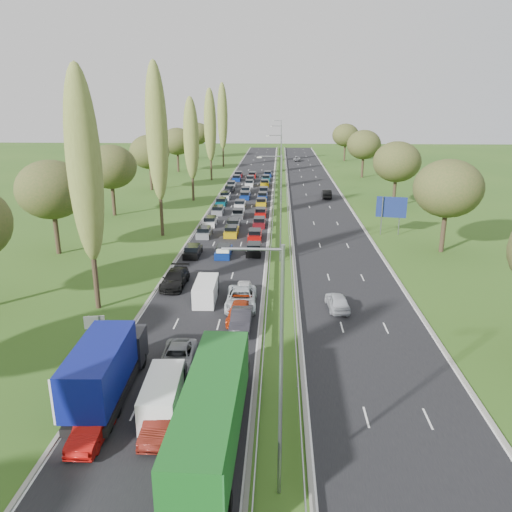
{
  "coord_description": "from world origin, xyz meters",
  "views": [
    {
      "loc": [
        4.34,
        -10.94,
        17.4
      ],
      "look_at": [
        1.88,
        40.24,
        1.5
      ],
      "focal_mm": 35.0,
      "sensor_mm": 36.0,
      "label": 1
    }
  ],
  "objects_px": {
    "info_sign": "(95,325)",
    "white_van_rear": "(206,290)",
    "blue_lorry": "(106,368)",
    "near_car_1": "(92,427)",
    "near_car_3": "(175,279)",
    "white_van_front": "(164,394)",
    "direction_sign": "(391,209)",
    "green_lorry": "(214,410)"
  },
  "relations": [
    {
      "from": "green_lorry",
      "to": "direction_sign",
      "type": "height_order",
      "value": "direction_sign"
    },
    {
      "from": "near_car_3",
      "to": "direction_sign",
      "type": "height_order",
      "value": "direction_sign"
    },
    {
      "from": "white_van_rear",
      "to": "direction_sign",
      "type": "bearing_deg",
      "value": 47.6
    },
    {
      "from": "blue_lorry",
      "to": "direction_sign",
      "type": "distance_m",
      "value": 47.89
    },
    {
      "from": "blue_lorry",
      "to": "direction_sign",
      "type": "bearing_deg",
      "value": 55.67
    },
    {
      "from": "white_van_rear",
      "to": "info_sign",
      "type": "relative_size",
      "value": 2.3
    },
    {
      "from": "near_car_3",
      "to": "white_van_rear",
      "type": "height_order",
      "value": "white_van_rear"
    },
    {
      "from": "near_car_1",
      "to": "near_car_3",
      "type": "bearing_deg",
      "value": 91.27
    },
    {
      "from": "white_van_front",
      "to": "white_van_rear",
      "type": "distance_m",
      "value": 16.93
    },
    {
      "from": "blue_lorry",
      "to": "info_sign",
      "type": "distance_m",
      "value": 8.1
    },
    {
      "from": "near_car_3",
      "to": "white_van_rear",
      "type": "xyz_separation_m",
      "value": [
        3.59,
        -3.44,
        0.19
      ]
    },
    {
      "from": "blue_lorry",
      "to": "info_sign",
      "type": "xyz_separation_m",
      "value": [
        -3.42,
        7.31,
        -0.68
      ]
    },
    {
      "from": "blue_lorry",
      "to": "white_van_front",
      "type": "xyz_separation_m",
      "value": [
        3.69,
        -1.05,
        -1.0
      ]
    },
    {
      "from": "near_car_1",
      "to": "blue_lorry",
      "type": "relative_size",
      "value": 0.46
    },
    {
      "from": "white_van_front",
      "to": "near_car_1",
      "type": "bearing_deg",
      "value": -141.41
    },
    {
      "from": "green_lorry",
      "to": "info_sign",
      "type": "height_order",
      "value": "green_lorry"
    },
    {
      "from": "near_car_3",
      "to": "white_van_front",
      "type": "relative_size",
      "value": 1.06
    },
    {
      "from": "blue_lorry",
      "to": "white_van_rear",
      "type": "bearing_deg",
      "value": 74.38
    },
    {
      "from": "info_sign",
      "to": "white_van_front",
      "type": "bearing_deg",
      "value": -49.64
    },
    {
      "from": "near_car_3",
      "to": "green_lorry",
      "type": "height_order",
      "value": "green_lorry"
    },
    {
      "from": "blue_lorry",
      "to": "near_car_3",
      "type": "bearing_deg",
      "value": 87.19
    },
    {
      "from": "near_car_1",
      "to": "white_van_rear",
      "type": "bearing_deg",
      "value": 81.09
    },
    {
      "from": "near_car_1",
      "to": "white_van_front",
      "type": "bearing_deg",
      "value": 42.1
    },
    {
      "from": "white_van_rear",
      "to": "direction_sign",
      "type": "xyz_separation_m",
      "value": [
        21.62,
        24.7,
        2.57
      ]
    },
    {
      "from": "blue_lorry",
      "to": "near_car_1",
      "type": "bearing_deg",
      "value": -85.54
    },
    {
      "from": "white_van_front",
      "to": "info_sign",
      "type": "xyz_separation_m",
      "value": [
        -7.11,
        8.36,
        0.32
      ]
    },
    {
      "from": "near_car_1",
      "to": "white_van_front",
      "type": "xyz_separation_m",
      "value": [
        3.22,
        2.86,
        0.31
      ]
    },
    {
      "from": "info_sign",
      "to": "white_van_rear",
      "type": "bearing_deg",
      "value": 50.07
    },
    {
      "from": "near_car_3",
      "to": "blue_lorry",
      "type": "xyz_separation_m",
      "value": [
        -0.17,
        -19.32,
        1.25
      ]
    },
    {
      "from": "green_lorry",
      "to": "direction_sign",
      "type": "xyz_separation_m",
      "value": [
        18.27,
        44.86,
        1.3
      ]
    },
    {
      "from": "near_car_1",
      "to": "info_sign",
      "type": "distance_m",
      "value": 11.89
    },
    {
      "from": "green_lorry",
      "to": "white_van_front",
      "type": "relative_size",
      "value": 2.8
    },
    {
      "from": "white_van_rear",
      "to": "white_van_front",
      "type": "bearing_deg",
      "value": -91.45
    },
    {
      "from": "near_car_1",
      "to": "white_van_front",
      "type": "height_order",
      "value": "white_van_front"
    },
    {
      "from": "info_sign",
      "to": "direction_sign",
      "type": "relative_size",
      "value": 0.4
    },
    {
      "from": "blue_lorry",
      "to": "direction_sign",
      "type": "relative_size",
      "value": 1.81
    },
    {
      "from": "near_car_3",
      "to": "direction_sign",
      "type": "bearing_deg",
      "value": 41.59
    },
    {
      "from": "near_car_1",
      "to": "direction_sign",
      "type": "bearing_deg",
      "value": 61.29
    },
    {
      "from": "blue_lorry",
      "to": "white_van_rear",
      "type": "height_order",
      "value": "blue_lorry"
    },
    {
      "from": "near_car_3",
      "to": "direction_sign",
      "type": "relative_size",
      "value": 1.04
    },
    {
      "from": "near_car_1",
      "to": "direction_sign",
      "type": "xyz_separation_m",
      "value": [
        24.92,
        44.49,
        2.83
      ]
    },
    {
      "from": "blue_lorry",
      "to": "white_van_front",
      "type": "bearing_deg",
      "value": -18.18
    }
  ]
}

